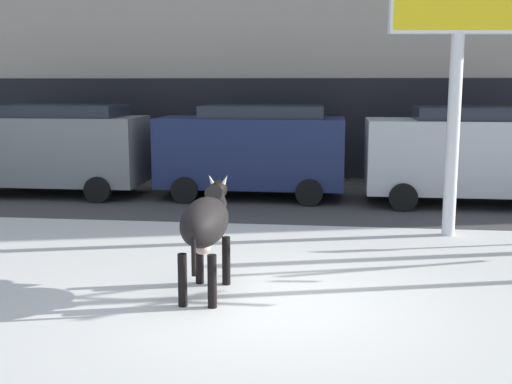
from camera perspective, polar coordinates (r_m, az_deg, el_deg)
The scene contains 9 objects.
ground_plane at distance 8.65m, azimuth 1.17°, elevation -9.69°, with size 120.00×120.00×0.00m, color silver.
road_strip at distance 15.91m, azimuth 3.95°, elevation -0.75°, with size 60.00×5.60×0.01m, color #423F3F.
cow_black at distance 8.75m, azimuth -4.45°, elevation -2.73°, with size 0.62×1.90×1.54m.
billboard at distance 12.60m, azimuth 17.61°, elevation 15.81°, with size 2.53×0.50×5.56m.
car_grey_van at distance 17.31m, azimuth -17.41°, elevation 3.81°, with size 4.61×2.13×2.32m.
car_navy_van at distance 16.10m, azimuth -0.33°, elevation 3.85°, with size 4.61×2.13×2.32m.
car_silver_van at distance 15.93m, azimuth 18.13°, elevation 3.31°, with size 4.61×2.13×2.32m.
pedestrian_near_billboard at distance 18.96m, azimuth 8.30°, elevation 3.52°, with size 0.36×0.24×1.73m.
pedestrian_by_cars at distance 19.41m, azimuth -5.31°, elevation 3.71°, with size 0.36×0.24×1.73m.
Camera 1 is at (0.83, -8.12, 2.86)m, focal length 45.17 mm.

